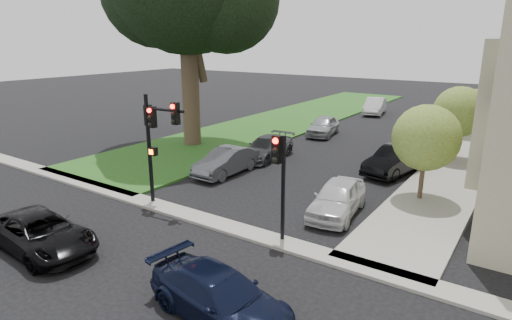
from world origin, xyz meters
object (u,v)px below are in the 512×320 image
Objects in this scene: small_tree_a at (426,138)px; car_cross_near at (41,233)px; car_parked_7 at (323,126)px; car_parked_9 at (375,106)px; car_parked_0 at (337,198)px; car_cross_far at (220,296)px; car_parked_3 at (436,128)px; traffic_signal_secondary at (280,169)px; small_tree_b at (459,112)px; car_parked_6 at (266,148)px; car_parked_1 at (395,160)px; car_parked_5 at (226,161)px; car_parked_2 at (412,146)px; small_tree_c at (476,106)px; traffic_signal_main at (155,131)px.

small_tree_a is 0.94× the size of car_cross_near.
car_parked_9 is (-0.01, 11.81, 0.05)m from car_parked_7.
car_parked_9 is at bearing 98.11° from car_parked_0.
car_cross_far is 1.06× the size of car_parked_0.
small_tree_a is at bearing -76.05° from car_parked_3.
car_cross_far is at bearing -85.00° from car_parked_3.
car_cross_near is (-6.56, -5.35, -2.14)m from traffic_signal_secondary.
car_parked_9 is (-7.65, 34.07, 0.14)m from car_cross_far.
car_parked_6 is at bearing -148.79° from small_tree_b.
car_parked_1 reaches higher than car_parked_5.
car_parked_1 reaches higher than car_parked_0.
car_parked_3 is at bearing 82.62° from car_parked_2.
traffic_signal_secondary is 11.61m from car_parked_6.
car_cross_near is at bearing -89.35° from car_parked_5.
car_parked_1 is (7.60, 16.02, 0.11)m from car_cross_near.
car_parked_2 is at bearing -106.17° from small_tree_c.
car_parked_7 is 11.81m from car_parked_9.
traffic_signal_main is (-9.61, -15.25, 0.39)m from small_tree_b.
small_tree_b reaches higher than small_tree_a.
car_parked_1 is at bearing 34.80° from car_parked_5.
traffic_signal_main reaches higher than car_cross_far.
car_parked_5 is at bearing -134.97° from small_tree_b.
car_cross_near is 11.52m from car_parked_0.
car_parked_2 is (7.27, 14.59, -2.66)m from traffic_signal_main.
traffic_signal_secondary is at bearing -102.05° from small_tree_b.
traffic_signal_secondary is (-3.26, -15.29, -0.23)m from small_tree_b.
car_parked_6 is 19.94m from car_parked_9.
car_parked_6 is (-6.58, 9.32, -2.12)m from traffic_signal_secondary.
small_tree_b is 14.23m from car_parked_5.
traffic_signal_main reaches higher than car_parked_2.
car_parked_0 is 0.89× the size of car_parked_9.
car_parked_6 is at bearing 167.99° from small_tree_a.
small_tree_c is 8.57m from car_parked_2.
small_tree_b is 0.92× the size of traffic_signal_main.
car_cross_far is 0.94× the size of car_parked_9.
car_parked_9 is (-7.50, 14.63, 0.03)m from car_parked_2.
car_parked_0 is 0.91× the size of car_parked_6.
small_tree_a is 10.34m from car_parked_5.
small_tree_b is at bearing -65.20° from car_parked_3.
car_parked_1 is 10.18m from car_parked_7.
car_parked_2 is 1.17× the size of car_parked_6.
small_tree_b is 15.64m from traffic_signal_secondary.
car_parked_1 is 3.96m from car_parked_2.
car_cross_far is at bearing -78.66° from car_parked_1.
car_parked_1 is 0.96× the size of car_parked_9.
small_tree_b reaches higher than traffic_signal_secondary.
car_parked_2 is (-2.34, -0.66, -2.27)m from small_tree_b.
car_parked_5 is (-0.09, 10.71, 0.06)m from car_cross_near.
small_tree_b is at bearing 77.95° from traffic_signal_secondary.
small_tree_b is at bearing 1.99° from car_cross_far.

